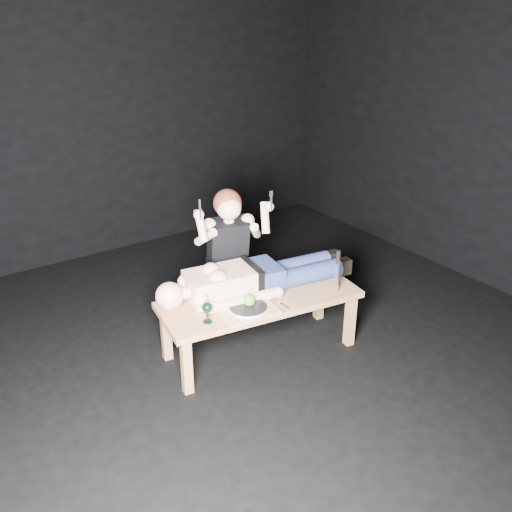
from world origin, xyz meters
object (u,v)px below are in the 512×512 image
kneeling_woman (226,255)px  serving_tray (248,311)px  table (260,324)px  goblet (207,312)px  lying_man (257,273)px  carving_knife (337,271)px

kneeling_woman → serving_tray: 0.67m
table → goblet: (-0.47, -0.08, 0.30)m
serving_tray → goblet: bearing=171.5°
lying_man → serving_tray: 0.36m
serving_tray → goblet: (-0.29, 0.04, 0.06)m
goblet → carving_knife: 1.00m
table → lying_man: bearing=71.8°
lying_man → goblet: (-0.53, -0.20, -0.05)m
carving_knife → kneeling_woman: bearing=131.4°
goblet → table: bearing=9.7°
table → serving_tray: serving_tray is taller
kneeling_woman → carving_knife: bearing=-41.0°
table → carving_knife: size_ratio=4.52×
goblet → carving_knife: bearing=-8.7°
table → serving_tray: (-0.19, -0.12, 0.24)m
lying_man → serving_tray: size_ratio=3.50×
table → carving_knife: carving_knife is taller
lying_man → serving_tray: bearing=-127.3°
serving_tray → carving_knife: size_ratio=1.20×
carving_knife → table: bearing=164.0°
lying_man → kneeling_woman: kneeling_woman is taller
serving_tray → goblet: size_ratio=2.59×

